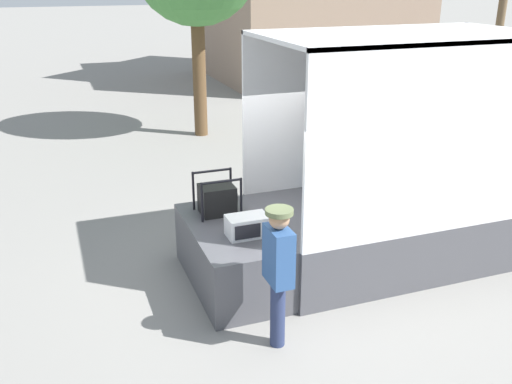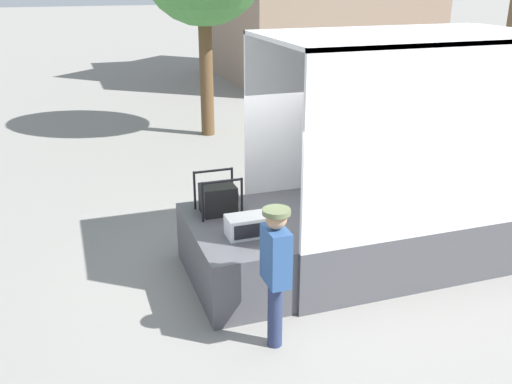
{
  "view_description": "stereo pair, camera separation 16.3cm",
  "coord_description": "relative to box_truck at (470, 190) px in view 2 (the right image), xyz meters",
  "views": [
    {
      "loc": [
        -2.76,
        -6.97,
        4.22
      ],
      "look_at": [
        -0.27,
        -0.2,
        1.45
      ],
      "focal_mm": 40.0,
      "sensor_mm": 36.0,
      "label": 1
    },
    {
      "loc": [
        -2.61,
        -7.03,
        4.22
      ],
      "look_at": [
        -0.27,
        -0.2,
        1.45
      ],
      "focal_mm": 40.0,
      "sensor_mm": 36.0,
      "label": 2
    }
  ],
  "objects": [
    {
      "name": "worker_person",
      "position": [
        -3.98,
        -1.6,
        0.15
      ],
      "size": [
        0.32,
        0.44,
        1.78
      ],
      "color": "navy",
      "rests_on": "ground"
    },
    {
      "name": "tailgate_deck",
      "position": [
        -4.04,
        -0.0,
        -0.5
      ],
      "size": [
        1.14,
        2.19,
        0.9
      ],
      "primitive_type": "cube",
      "color": "#4C4C51",
      "rests_on": "ground"
    },
    {
      "name": "portable_generator",
      "position": [
        -4.06,
        0.53,
        0.17
      ],
      "size": [
        0.62,
        0.53,
        0.6
      ],
      "color": "black",
      "rests_on": "tailgate_deck"
    },
    {
      "name": "microwave",
      "position": [
        -3.93,
        -0.37,
        0.09
      ],
      "size": [
        0.56,
        0.36,
        0.29
      ],
      "color": "white",
      "rests_on": "tailgate_deck"
    },
    {
      "name": "ground_plane",
      "position": [
        -3.47,
        -0.0,
        -0.95
      ],
      "size": [
        160.0,
        160.0,
        0.0
      ],
      "primitive_type": "plane",
      "color": "gray"
    },
    {
      "name": "box_truck",
      "position": [
        0.0,
        0.0,
        0.0
      ],
      "size": [
        6.12,
        2.31,
        3.46
      ],
      "color": "navy",
      "rests_on": "ground"
    }
  ]
}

